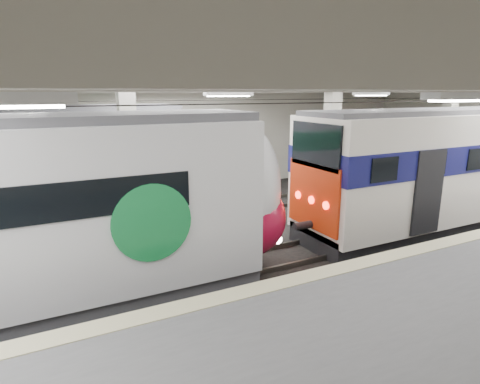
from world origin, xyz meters
TOP-DOWN VIEW (x-y plane):
  - station_hall at (0.00, -1.74)m, footprint 36.00×24.00m
  - modern_emu at (-5.82, -0.00)m, footprint 14.10×2.91m
  - older_rer at (8.58, 0.00)m, footprint 13.43×2.96m

SIDE VIEW (x-z plane):
  - modern_emu at x=-5.82m, z-range -0.04..4.50m
  - older_rer at x=8.58m, z-range 0.11..4.54m
  - station_hall at x=0.00m, z-range 0.37..6.12m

